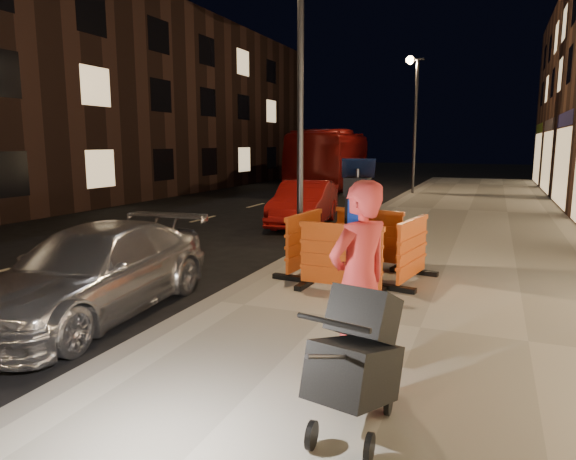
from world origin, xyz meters
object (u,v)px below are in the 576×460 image
at_px(barrier_front, 341,258).
at_px(barrier_bldgside, 412,251).
at_px(stroller, 354,365).
at_px(car_red, 304,225).
at_px(barrier_kerbside, 304,243).
at_px(bus_doubledecker, 332,187).
at_px(man, 359,282).
at_px(parking_kiosk, 356,222).
at_px(barrier_back, 369,237).
at_px(car_silver, 97,314).

height_order(barrier_front, barrier_bldgside, same).
distance_m(barrier_bldgside, stroller, 4.70).
bearing_deg(car_red, barrier_kerbside, -77.74).
bearing_deg(barrier_bldgside, bus_doubledecker, 30.61).
bearing_deg(car_red, man, -74.85).
xyz_separation_m(barrier_bldgside, car_red, (-4.05, 5.92, -0.69)).
bearing_deg(barrier_bldgside, car_red, 44.26).
bearing_deg(man, parking_kiosk, -132.57).
height_order(man, stroller, man).
relative_size(barrier_front, barrier_back, 1.00).
xyz_separation_m(barrier_front, barrier_back, (0.00, 1.90, 0.00)).
bearing_deg(parking_kiosk, man, -67.46).
bearing_deg(car_silver, barrier_kerbside, 49.17).
xyz_separation_m(barrier_kerbside, man, (1.94, -3.79, 0.44)).
relative_size(parking_kiosk, barrier_bldgside, 1.40).
height_order(parking_kiosk, car_red, parking_kiosk).
distance_m(barrier_kerbside, man, 4.28).
bearing_deg(barrier_kerbside, man, -146.99).
bearing_deg(barrier_kerbside, barrier_front, -129.13).
bearing_deg(barrier_kerbside, stroller, -149.58).
relative_size(parking_kiosk, car_silver, 0.44).
distance_m(barrier_back, man, 4.86).
distance_m(barrier_back, car_silver, 4.96).
relative_size(car_red, stroller, 3.65).
xyz_separation_m(barrier_back, car_silver, (-3.10, -3.82, -0.69)).
height_order(car_silver, car_red, car_red).
xyz_separation_m(barrier_front, barrier_bldgside, (0.95, 0.95, 0.00)).
bearing_deg(barrier_bldgside, car_silver, 135.15).
xyz_separation_m(parking_kiosk, barrier_back, (0.00, 0.95, -0.43)).
xyz_separation_m(barrier_kerbside, barrier_bldgside, (1.90, 0.00, 0.00)).
relative_size(car_red, man, 2.06).
xyz_separation_m(car_red, bus_doubledecker, (-3.22, 13.30, 0.00)).
bearing_deg(barrier_front, car_red, 117.17).
distance_m(barrier_kerbside, stroller, 5.16).
height_order(barrier_back, car_silver, barrier_back).
relative_size(parking_kiosk, man, 0.98).
distance_m(car_silver, stroller, 4.72).
relative_size(barrier_back, man, 0.70).
relative_size(car_silver, man, 2.22).
height_order(car_silver, stroller, stroller).
xyz_separation_m(car_silver, man, (4.09, -0.92, 1.13)).
bearing_deg(parking_kiosk, barrier_back, 97.87).
xyz_separation_m(barrier_bldgside, man, (0.04, -3.79, 0.44)).
bearing_deg(bus_doubledecker, parking_kiosk, -78.55).
xyz_separation_m(parking_kiosk, barrier_front, (0.00, -0.95, -0.43)).
relative_size(barrier_front, car_red, 0.34).
height_order(barrier_kerbside, car_red, barrier_kerbside).
xyz_separation_m(barrier_bldgside, bus_doubledecker, (-7.28, 19.22, -0.69)).
relative_size(barrier_bldgside, stroller, 1.24).
bearing_deg(barrier_front, bus_doubledecker, 110.28).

